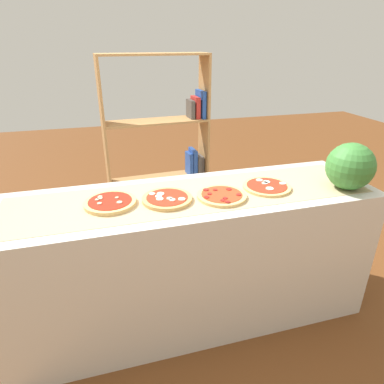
% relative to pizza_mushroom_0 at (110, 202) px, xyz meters
% --- Properties ---
extents(ground_plane, '(12.00, 12.00, 0.00)m').
position_rel_pizza_mushroom_0_xyz_m(ground_plane, '(0.48, -0.00, -0.94)').
color(ground_plane, brown).
extents(counter, '(2.29, 0.67, 0.92)m').
position_rel_pizza_mushroom_0_xyz_m(counter, '(0.48, -0.00, -0.47)').
color(counter, beige).
rests_on(counter, ground_plane).
extents(parchment_paper, '(2.17, 0.51, 0.00)m').
position_rel_pizza_mushroom_0_xyz_m(parchment_paper, '(0.48, -0.00, -0.01)').
color(parchment_paper, tan).
rests_on(parchment_paper, counter).
extents(pizza_mushroom_0, '(0.29, 0.29, 0.03)m').
position_rel_pizza_mushroom_0_xyz_m(pizza_mushroom_0, '(0.00, 0.00, 0.00)').
color(pizza_mushroom_0, '#DBB26B').
rests_on(pizza_mushroom_0, parchment_paper).
extents(pizza_mozzarella_1, '(0.29, 0.29, 0.03)m').
position_rel_pizza_mushroom_0_xyz_m(pizza_mozzarella_1, '(0.32, -0.04, -0.00)').
color(pizza_mozzarella_1, tan).
rests_on(pizza_mozzarella_1, parchment_paper).
extents(pizza_pepperoni_2, '(0.29, 0.29, 0.02)m').
position_rel_pizza_mushroom_0_xyz_m(pizza_pepperoni_2, '(0.64, -0.09, -0.00)').
color(pizza_pepperoni_2, '#DBB26B').
rests_on(pizza_pepperoni_2, parchment_paper).
extents(pizza_mozzarella_3, '(0.30, 0.30, 0.02)m').
position_rel_pizza_mushroom_0_xyz_m(pizza_mozzarella_3, '(0.96, -0.03, -0.00)').
color(pizza_mozzarella_3, '#DBB26B').
rests_on(pizza_mozzarella_3, parchment_paper).
extents(watermelon, '(0.29, 0.29, 0.29)m').
position_rel_pizza_mushroom_0_xyz_m(watermelon, '(1.44, -0.17, 0.13)').
color(watermelon, '#387A33').
rests_on(watermelon, counter).
extents(bookshelf, '(0.95, 0.31, 1.67)m').
position_rel_pizza_mushroom_0_xyz_m(bookshelf, '(0.58, 1.18, -0.16)').
color(bookshelf, '#A87A47').
rests_on(bookshelf, ground_plane).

